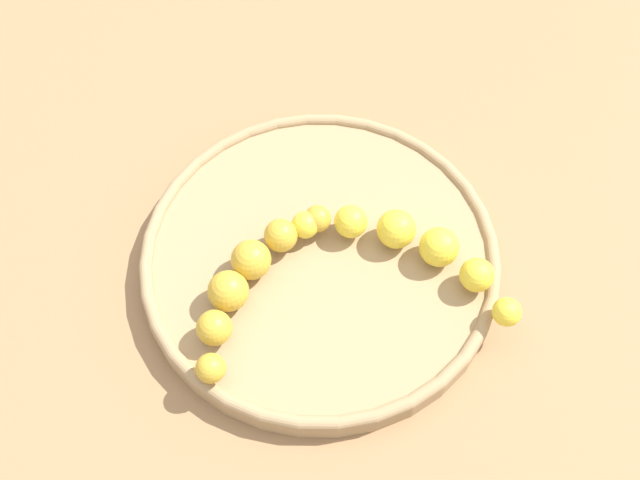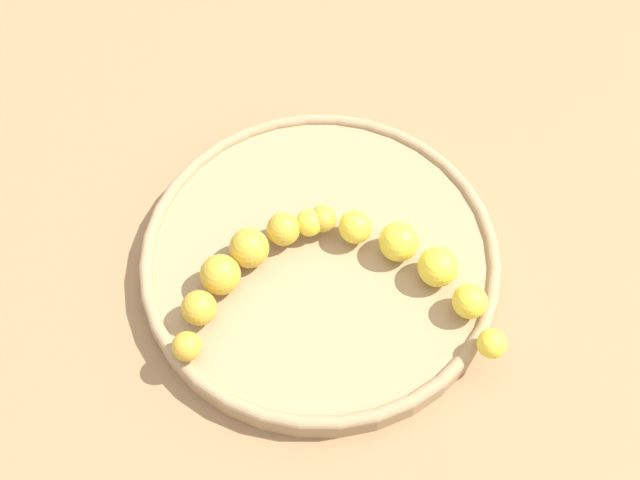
# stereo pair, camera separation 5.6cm
# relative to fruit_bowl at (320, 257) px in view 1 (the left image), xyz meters

# --- Properties ---
(ground_plane) EXTENTS (2.40, 2.40, 0.00)m
(ground_plane) POSITION_rel_fruit_bowl_xyz_m (0.00, 0.00, -0.01)
(ground_plane) COLOR #936D47
(fruit_bowl) EXTENTS (0.27, 0.27, 0.02)m
(fruit_bowl) POSITION_rel_fruit_bowl_xyz_m (0.00, 0.00, 0.00)
(fruit_bowl) COLOR #A08259
(fruit_bowl) RESTS_ON ground_plane
(banana_yellow) EXTENTS (0.16, 0.11, 0.03)m
(banana_yellow) POSITION_rel_fruit_bowl_xyz_m (0.07, -0.01, 0.02)
(banana_yellow) COLOR yellow
(banana_yellow) RESTS_ON fruit_bowl
(banana_spotted) EXTENTS (0.10, 0.13, 0.03)m
(banana_spotted) POSITION_rel_fruit_bowl_xyz_m (-0.06, -0.03, 0.02)
(banana_spotted) COLOR gold
(banana_spotted) RESTS_ON fruit_bowl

